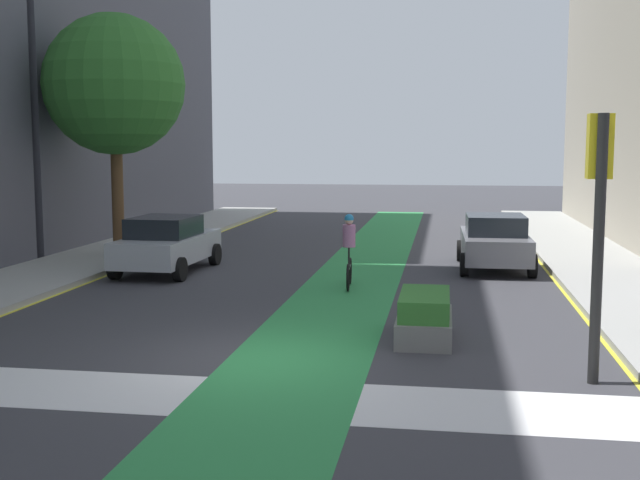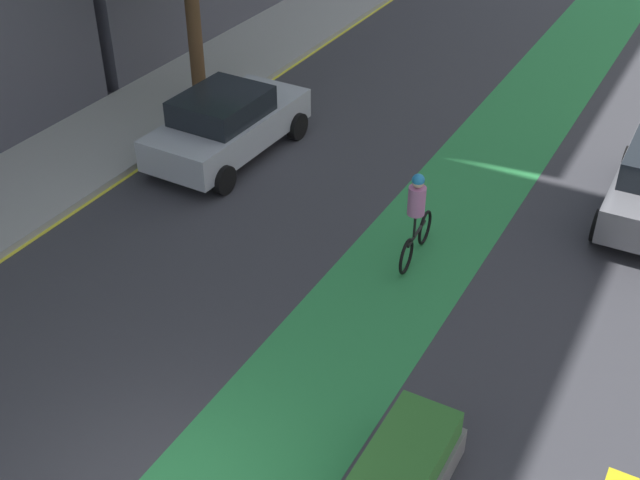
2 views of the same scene
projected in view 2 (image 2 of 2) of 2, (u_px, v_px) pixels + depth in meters
The scene contains 3 objects.
car_silver_left_far at pixel (227, 124), 18.15m from camera, with size 2.12×4.25×1.57m.
cyclist_in_lane at pixel (417, 215), 14.67m from camera, with size 0.32×1.73×1.86m.
median_planter at pixel (403, 471), 10.58m from camera, with size 0.99×2.10×0.85m.
Camera 2 is at (5.20, -4.83, 8.87)m, focal length 45.49 mm.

